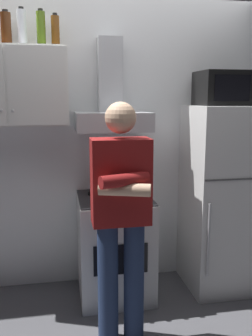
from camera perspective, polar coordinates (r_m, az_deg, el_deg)
The scene contains 13 objects.
ground_plane at distance 3.14m, azimuth 0.00°, elevation -21.06°, with size 7.00×7.00×0.00m, color #4C4C51.
back_wall_tiled at distance 3.28m, azimuth -1.92°, elevation 5.37°, with size 4.80×0.10×2.70m, color white.
upper_cabinet at distance 3.02m, azimuth -17.80°, elevation 12.01°, with size 0.90×0.37×0.60m.
stove_oven at distance 3.16m, azimuth -1.76°, elevation -12.09°, with size 0.60×0.62×0.87m.
range_hood at distance 3.03m, azimuth -2.26°, elevation 9.61°, with size 0.60×0.44×0.75m.
refrigerator at distance 3.31m, azimuth 14.75°, elevation -4.64°, with size 0.60×0.62×1.60m.
microwave at distance 3.21m, azimuth 15.42°, elevation 11.85°, with size 0.48×0.37×0.28m.
person_standing at distance 2.42m, azimuth -0.79°, elevation -7.44°, with size 0.38×0.33×1.64m.
cooking_pot at distance 2.90m, azimuth 1.09°, elevation -3.58°, with size 0.27×0.17×0.13m.
bottle_vodka_clear at distance 3.09m, azimuth -15.92°, elevation 20.26°, with size 0.07×0.07×0.29m.
bottle_rum_dark at distance 3.11m, azimuth -18.18°, elevation 19.86°, with size 0.08×0.08×0.27m.
bottle_olive_oil at distance 3.06m, azimuth -13.10°, elevation 20.37°, with size 0.07×0.07×0.28m.
bottle_beer_brown at distance 3.07m, azimuth -10.95°, elevation 20.18°, with size 0.06×0.06×0.25m.
Camera 1 is at (-0.49, -2.63, 1.66)m, focal length 39.11 mm.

